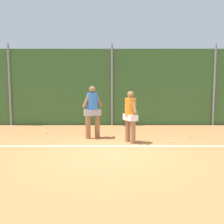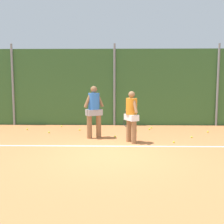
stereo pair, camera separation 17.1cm
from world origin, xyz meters
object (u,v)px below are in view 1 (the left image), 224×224
object	(u,v)px
player_foreground_near	(132,114)
tennis_ball_4	(148,129)
tennis_ball_10	(150,128)
tennis_ball_11	(48,133)
tennis_ball_6	(136,130)
tennis_ball_7	(191,137)
player_midcourt	(94,109)
tennis_ball_1	(79,130)
tennis_ball_5	(115,136)
tennis_ball_3	(26,129)
tennis_ball_8	(174,142)
tennis_ball_9	(60,126)
tennis_ball_0	(207,131)

from	to	relation	value
player_foreground_near	tennis_ball_4	bearing A→B (deg)	-48.59
tennis_ball_10	tennis_ball_11	xyz separation A→B (m)	(-4.24, -1.18, 0.00)
tennis_ball_4	tennis_ball_6	xyz separation A→B (m)	(-0.57, -0.28, 0.00)
tennis_ball_7	tennis_ball_11	distance (m)	5.56
player_midcourt	tennis_ball_1	size ratio (longest dim) A/B	28.98
tennis_ball_11	tennis_ball_10	bearing A→B (deg)	15.49
tennis_ball_4	tennis_ball_5	xyz separation A→B (m)	(-1.44, -1.57, 0.00)
tennis_ball_7	tennis_ball_3	bearing A→B (deg)	167.29
tennis_ball_4	tennis_ball_7	world-z (taller)	same
tennis_ball_5	tennis_ball_8	distance (m)	2.19
tennis_ball_5	tennis_ball_9	size ratio (longest dim) A/B	1.00
player_foreground_near	tennis_ball_8	xyz separation A→B (m)	(1.45, -0.04, -0.95)
player_foreground_near	tennis_ball_9	bearing A→B (deg)	15.64
tennis_ball_9	tennis_ball_0	bearing A→B (deg)	-11.33
tennis_ball_4	tennis_ball_11	xyz separation A→B (m)	(-4.11, -0.82, 0.00)
player_foreground_near	tennis_ball_8	size ratio (longest dim) A/B	26.67
tennis_ball_7	tennis_ball_10	size ratio (longest dim) A/B	1.00
tennis_ball_8	tennis_ball_11	bearing A→B (deg)	160.77
tennis_ball_8	tennis_ball_9	world-z (taller)	same
tennis_ball_9	tennis_ball_10	world-z (taller)	same
tennis_ball_1	tennis_ball_8	world-z (taller)	same
tennis_ball_7	tennis_ball_10	world-z (taller)	same
tennis_ball_5	player_foreground_near	bearing A→B (deg)	-56.50
tennis_ball_3	tennis_ball_4	distance (m)	5.21
tennis_ball_6	tennis_ball_11	bearing A→B (deg)	-171.36
tennis_ball_4	tennis_ball_10	distance (m)	0.39
player_midcourt	tennis_ball_10	bearing A→B (deg)	-168.90
tennis_ball_0	player_midcourt	bearing A→B (deg)	-166.24
tennis_ball_7	tennis_ball_8	xyz separation A→B (m)	(-0.82, -0.83, 0.00)
tennis_ball_7	tennis_ball_10	distance (m)	2.34
tennis_ball_3	tennis_ball_4	bearing A→B (deg)	1.39
tennis_ball_10	player_foreground_near	bearing A→B (deg)	-110.12
tennis_ball_1	tennis_ball_11	size ratio (longest dim) A/B	1.00
tennis_ball_7	tennis_ball_9	world-z (taller)	same
tennis_ball_1	tennis_ball_6	world-z (taller)	same
tennis_ball_4	tennis_ball_8	xyz separation A→B (m)	(0.57, -2.45, 0.00)
tennis_ball_5	tennis_ball_7	xyz separation A→B (m)	(2.83, -0.05, 0.00)
tennis_ball_5	tennis_ball_10	bearing A→B (deg)	50.76
player_foreground_near	tennis_ball_10	size ratio (longest dim) A/B	26.67
tennis_ball_0	tennis_ball_8	distance (m)	2.58
player_midcourt	tennis_ball_9	distance (m)	3.08
player_foreground_near	tennis_ball_4	xyz separation A→B (m)	(0.88, 2.41, -0.95)
player_midcourt	tennis_ball_5	bearing A→B (deg)	157.24
tennis_ball_5	tennis_ball_7	distance (m)	2.83
tennis_ball_6	tennis_ball_3	bearing A→B (deg)	178.13
tennis_ball_10	tennis_ball_9	bearing A→B (deg)	175.23
player_midcourt	tennis_ball_5	xyz separation A→B (m)	(0.78, 0.09, -1.04)
tennis_ball_5	tennis_ball_7	bearing A→B (deg)	-1.01
tennis_ball_3	tennis_ball_8	world-z (taller)	same
tennis_ball_9	tennis_ball_11	bearing A→B (deg)	-97.88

